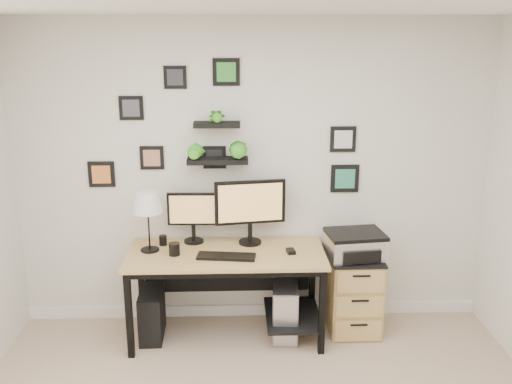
{
  "coord_description": "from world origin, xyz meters",
  "views": [
    {
      "loc": [
        -0.15,
        -2.67,
        2.48
      ],
      "look_at": [
        0.01,
        1.83,
        1.2
      ],
      "focal_mm": 40.0,
      "sensor_mm": 36.0,
      "label": 1
    }
  ],
  "objects_px": {
    "desk": "(231,265)",
    "mug": "(174,249)",
    "table_lamp": "(148,204)",
    "pc_tower_grey": "(285,309)",
    "printer": "(355,244)",
    "pc_tower_black": "(152,314)",
    "file_cabinet": "(353,292)",
    "monitor_right": "(250,207)",
    "monitor_left": "(193,214)"
  },
  "relations": [
    {
      "from": "desk",
      "to": "mug",
      "type": "height_order",
      "value": "mug"
    },
    {
      "from": "desk",
      "to": "monitor_left",
      "type": "distance_m",
      "value": 0.53
    },
    {
      "from": "pc_tower_grey",
      "to": "mug",
      "type": "bearing_deg",
      "value": -176.73
    },
    {
      "from": "monitor_left",
      "to": "pc_tower_grey",
      "type": "xyz_separation_m",
      "value": [
        0.76,
        -0.23,
        -0.77
      ]
    },
    {
      "from": "monitor_right",
      "to": "pc_tower_black",
      "type": "distance_m",
      "value": 1.21
    },
    {
      "from": "desk",
      "to": "pc_tower_black",
      "type": "height_order",
      "value": "desk"
    },
    {
      "from": "table_lamp",
      "to": "pc_tower_black",
      "type": "xyz_separation_m",
      "value": [
        -0.0,
        -0.05,
        -0.94
      ]
    },
    {
      "from": "mug",
      "to": "pc_tower_black",
      "type": "distance_m",
      "value": 0.63
    },
    {
      "from": "table_lamp",
      "to": "pc_tower_grey",
      "type": "relative_size",
      "value": 1.04
    },
    {
      "from": "monitor_left",
      "to": "table_lamp",
      "type": "distance_m",
      "value": 0.41
    },
    {
      "from": "table_lamp",
      "to": "mug",
      "type": "height_order",
      "value": "table_lamp"
    },
    {
      "from": "monitor_left",
      "to": "monitor_right",
      "type": "bearing_deg",
      "value": -5.53
    },
    {
      "from": "desk",
      "to": "file_cabinet",
      "type": "distance_m",
      "value": 1.08
    },
    {
      "from": "desk",
      "to": "file_cabinet",
      "type": "height_order",
      "value": "desk"
    },
    {
      "from": "monitor_left",
      "to": "printer",
      "type": "height_order",
      "value": "monitor_left"
    },
    {
      "from": "monitor_right",
      "to": "file_cabinet",
      "type": "xyz_separation_m",
      "value": [
        0.88,
        -0.1,
        -0.74
      ]
    },
    {
      "from": "mug",
      "to": "monitor_right",
      "type": "bearing_deg",
      "value": 20.77
    },
    {
      "from": "monitor_left",
      "to": "monitor_right",
      "type": "relative_size",
      "value": 0.74
    },
    {
      "from": "printer",
      "to": "mug",
      "type": "bearing_deg",
      "value": -175.66
    },
    {
      "from": "monitor_left",
      "to": "table_lamp",
      "type": "xyz_separation_m",
      "value": [
        -0.34,
        -0.18,
        0.15
      ]
    },
    {
      "from": "desk",
      "to": "table_lamp",
      "type": "distance_m",
      "value": 0.84
    },
    {
      "from": "pc_tower_black",
      "to": "monitor_left",
      "type": "bearing_deg",
      "value": 31.83
    },
    {
      "from": "desk",
      "to": "printer",
      "type": "relative_size",
      "value": 3.2
    },
    {
      "from": "desk",
      "to": "pc_tower_grey",
      "type": "relative_size",
      "value": 3.33
    },
    {
      "from": "printer",
      "to": "monitor_right",
      "type": "bearing_deg",
      "value": 172.11
    },
    {
      "from": "table_lamp",
      "to": "printer",
      "type": "distance_m",
      "value": 1.73
    },
    {
      "from": "monitor_right",
      "to": "pc_tower_grey",
      "type": "xyz_separation_m",
      "value": [
        0.29,
        -0.18,
        -0.84
      ]
    },
    {
      "from": "pc_tower_grey",
      "to": "file_cabinet",
      "type": "xyz_separation_m",
      "value": [
        0.59,
        0.08,
        0.1
      ]
    },
    {
      "from": "pc_tower_black",
      "to": "table_lamp",
      "type": "bearing_deg",
      "value": 84.08
    },
    {
      "from": "desk",
      "to": "pc_tower_grey",
      "type": "height_order",
      "value": "desk"
    },
    {
      "from": "mug",
      "to": "monitor_left",
      "type": "bearing_deg",
      "value": 64.22
    },
    {
      "from": "printer",
      "to": "pc_tower_black",
      "type": "bearing_deg",
      "value": -177.89
    },
    {
      "from": "pc_tower_black",
      "to": "mug",
      "type": "bearing_deg",
      "value": -14.46
    },
    {
      "from": "file_cabinet",
      "to": "monitor_left",
      "type": "bearing_deg",
      "value": 173.8
    },
    {
      "from": "mug",
      "to": "file_cabinet",
      "type": "xyz_separation_m",
      "value": [
        1.49,
        0.13,
        -0.46
      ]
    },
    {
      "from": "table_lamp",
      "to": "pc_tower_grey",
      "type": "height_order",
      "value": "table_lamp"
    },
    {
      "from": "file_cabinet",
      "to": "table_lamp",
      "type": "bearing_deg",
      "value": -179.01
    },
    {
      "from": "table_lamp",
      "to": "monitor_right",
      "type": "bearing_deg",
      "value": 8.99
    },
    {
      "from": "mug",
      "to": "pc_tower_black",
      "type": "height_order",
      "value": "mug"
    },
    {
      "from": "desk",
      "to": "pc_tower_black",
      "type": "xyz_separation_m",
      "value": [
        -0.66,
        -0.02,
        -0.42
      ]
    },
    {
      "from": "desk",
      "to": "file_cabinet",
      "type": "xyz_separation_m",
      "value": [
        1.04,
        0.06,
        -0.29
      ]
    },
    {
      "from": "table_lamp",
      "to": "mug",
      "type": "xyz_separation_m",
      "value": [
        0.21,
        -0.1,
        -0.35
      ]
    },
    {
      "from": "monitor_left",
      "to": "pc_tower_black",
      "type": "xyz_separation_m",
      "value": [
        -0.35,
        -0.23,
        -0.8
      ]
    },
    {
      "from": "monitor_right",
      "to": "monitor_left",
      "type": "bearing_deg",
      "value": 174.47
    },
    {
      "from": "mug",
      "to": "printer",
      "type": "distance_m",
      "value": 1.48
    },
    {
      "from": "desk",
      "to": "mug",
      "type": "relative_size",
      "value": 16.01
    },
    {
      "from": "file_cabinet",
      "to": "pc_tower_black",
      "type": "bearing_deg",
      "value": -177.26
    },
    {
      "from": "monitor_right",
      "to": "file_cabinet",
      "type": "bearing_deg",
      "value": -6.56
    },
    {
      "from": "mug",
      "to": "pc_tower_grey",
      "type": "relative_size",
      "value": 0.21
    },
    {
      "from": "pc_tower_black",
      "to": "file_cabinet",
      "type": "xyz_separation_m",
      "value": [
        1.7,
        0.08,
        0.13
      ]
    }
  ]
}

